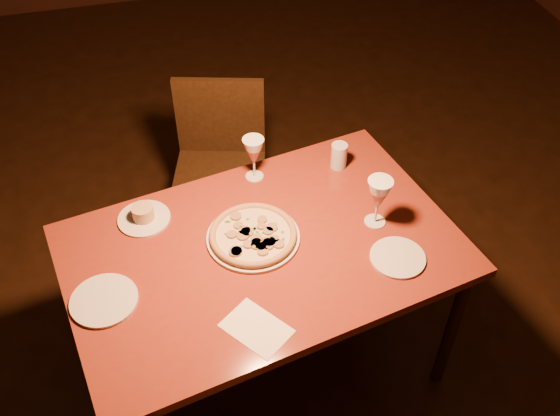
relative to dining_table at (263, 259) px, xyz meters
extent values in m
plane|color=black|center=(0.01, 0.14, -0.67)|extent=(7.00, 7.00, 0.00)
cube|color=maroon|center=(0.00, 0.00, 0.05)|extent=(1.50, 1.11, 0.04)
cylinder|color=black|center=(-0.68, 0.26, -0.32)|extent=(0.05, 0.05, 0.69)
cylinder|color=black|center=(0.68, -0.26, -0.32)|extent=(0.05, 0.05, 0.69)
cylinder|color=black|center=(0.55, 0.49, -0.32)|extent=(0.05, 0.05, 0.69)
cube|color=black|center=(-0.03, 0.73, -0.22)|extent=(0.51, 0.51, 0.04)
cube|color=black|center=(0.02, 0.92, -0.01)|extent=(0.41, 0.15, 0.39)
cylinder|color=black|center=(-0.24, 0.62, -0.46)|extent=(0.04, 0.04, 0.42)
cylinder|color=black|center=(-0.15, 0.94, -0.46)|extent=(0.04, 0.04, 0.42)
cylinder|color=black|center=(0.08, 0.52, -0.46)|extent=(0.04, 0.04, 0.42)
cylinder|color=black|center=(0.17, 0.84, -0.46)|extent=(0.04, 0.04, 0.42)
cylinder|color=silver|center=(-0.02, 0.05, 0.07)|extent=(0.33, 0.33, 0.01)
cylinder|color=beige|center=(-0.02, 0.05, 0.08)|extent=(0.30, 0.30, 0.01)
torus|color=tan|center=(-0.02, 0.05, 0.09)|extent=(0.31, 0.31, 0.02)
cylinder|color=silver|center=(-0.39, 0.25, 0.07)|extent=(0.19, 0.19, 0.01)
cylinder|color=tan|center=(-0.39, 0.25, 0.10)|extent=(0.08, 0.08, 0.05)
cylinder|color=#B5BDC5|center=(0.40, 0.35, 0.12)|extent=(0.06, 0.06, 0.11)
cylinder|color=silver|center=(-0.56, -0.10, 0.07)|extent=(0.22, 0.22, 0.01)
cylinder|color=silver|center=(0.44, -0.17, 0.07)|extent=(0.19, 0.19, 0.01)
cube|color=white|center=(-0.10, -0.33, 0.07)|extent=(0.24, 0.25, 0.00)
camera|label=1|loc=(-0.33, -1.45, 1.69)|focal=40.00mm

